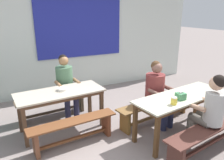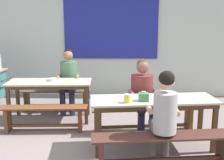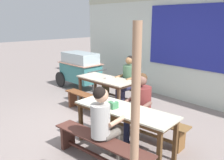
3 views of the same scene
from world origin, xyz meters
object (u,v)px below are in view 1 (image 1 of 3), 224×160
Objects in this scene: bench_far_back at (53,104)px; bench_near_front at (210,134)px; person_near_front at (210,108)px; person_right_near_table at (157,90)px; soup_bowl at (62,89)px; tissue_box at (181,96)px; bench_near_back at (156,107)px; person_center_facing at (66,82)px; condiment_jar at (174,101)px; dining_table_near at (182,100)px; bench_far_front at (74,129)px; dining_table_far at (60,96)px.

bench_far_back and bench_near_front have the same top height.
person_near_front reaches higher than bench_near_front.
person_right_near_table is (-0.20, 1.01, -0.01)m from person_near_front.
tissue_box is at bearing -38.55° from soup_bowl.
person_center_facing is (-1.47, 1.07, 0.41)m from bench_near_back.
tissue_box reaches higher than condiment_jar.
condiment_jar is at bearing -45.10° from soup_bowl.
tissue_box reaches higher than bench_near_back.
dining_table_near reaches higher than bench_near_front.
person_right_near_table is (-0.04, -0.07, 0.40)m from bench_near_back.
bench_far_front is 10.89× the size of tissue_box.
person_center_facing reaches higher than dining_table_far.
person_near_front is 0.46m from tissue_box.
bench_near_back is 9.87× the size of soup_bowl.
person_near_front is at bearing -59.48° from tissue_box.
bench_near_back is 0.97× the size of bench_near_front.
person_center_facing is 1.03× the size of person_right_near_table.
dining_table_near is at bearing 97.49° from bench_near_front.
bench_far_front is 1.80m from tissue_box.
bench_far_back is at bearing 137.30° from dining_table_near.
person_right_near_table is 1.74m from soup_bowl.
person_near_front is at bearing -49.00° from bench_far_back.
tissue_box is at bearing 120.52° from person_near_front.
dining_table_near reaches higher than bench_far_front.
person_center_facing reaches higher than bench_near_front.
dining_table_far is at bearing 137.90° from bench_near_front.
dining_table_near is 0.68m from bench_near_front.
dining_table_far is 0.89× the size of bench_near_back.
condiment_jar is (1.45, -1.91, 0.52)m from bench_far_back.
bench_near_back is at bearing 97.49° from dining_table_near.
tissue_box reaches higher than bench_far_back.
bench_near_front is at bearing -31.24° from bench_far_front.
bench_far_back is at bearing 131.00° from person_near_front.
condiment_jar reaches higher than bench_far_front.
bench_near_back is (1.71, -0.54, -0.36)m from dining_table_far.
person_right_near_table reaches higher than bench_near_back.
tissue_box is at bearing -92.85° from person_right_near_table.
bench_near_back is 0.86m from tissue_box.
bench_near_front is 15.49× the size of condiment_jar.
bench_near_front is at bearing -38.11° from condiment_jar.
dining_table_near is 0.68m from bench_near_back.
dining_table_far is 2.54m from bench_near_front.
dining_table_far is at bearing -114.72° from person_center_facing.
person_center_facing is at bearing 65.28° from dining_table_far.
bench_near_front is 0.42m from person_near_front.
bench_far_back is at bearing 94.01° from bench_far_front.
dining_table_near is 1.86m from bench_far_front.
tissue_box reaches higher than soup_bowl.
bench_far_front is at bearing -90.71° from soup_bowl.
person_near_front reaches higher than soup_bowl.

